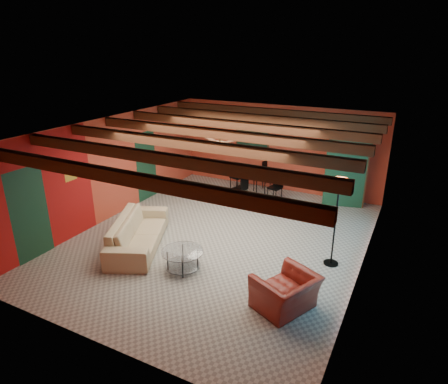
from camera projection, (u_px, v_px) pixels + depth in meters
The scene contains 11 objects.
room at pixel (222, 143), 8.73m from camera, with size 6.52×8.01×2.71m.
sofa at pixel (138, 232), 9.02m from camera, with size 2.44×0.96×0.71m, color tan.
armchair at pixel (286, 292), 6.88m from camera, with size 1.03×0.90×0.67m, color maroon.
coffee_table at pixel (183, 260), 8.11m from camera, with size 0.88×0.88×0.45m, color silver, non-canonical shape.
dining_table at pixel (255, 180), 12.13m from camera, with size 1.77×1.77×0.92m, color silver, non-canonical shape.
armoire at pixel (347, 173), 11.28m from camera, with size 1.07×0.53×1.88m, color brown.
floor_lamp at pixel (335, 223), 8.06m from camera, with size 0.39×0.39×1.93m, color black, non-canonical shape.
ceiling_fan at pixel (220, 144), 8.64m from camera, with size 1.50×1.50×0.44m, color #472614, non-canonical shape.
painting at pixel (252, 136), 12.57m from camera, with size 1.05×0.03×0.65m, color black.
potted_plant at pixel (352, 132), 10.86m from camera, with size 0.46×0.40×0.51m, color #26661E.
vase at pixel (256, 164), 11.94m from camera, with size 0.17×0.17×0.17m, color orange.
Camera 1 is at (3.93, -7.49, 4.42)m, focal length 31.33 mm.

